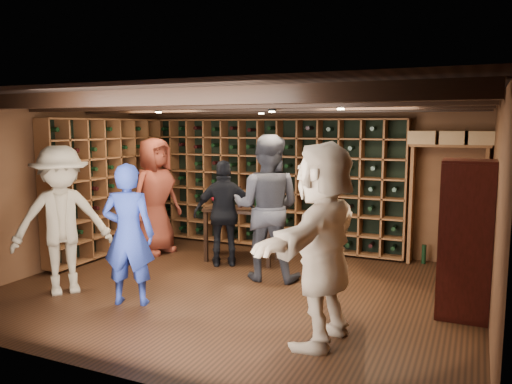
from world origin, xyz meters
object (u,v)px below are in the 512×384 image
at_px(display_cabinet, 465,243).
at_px(man_grey_suit, 267,208).
at_px(guest_khaki, 62,220).
at_px(tasting_table, 241,214).
at_px(guest_woman_black, 225,213).
at_px(guest_beige, 323,244).
at_px(guest_red_floral, 155,196).
at_px(man_blue_shirt, 128,234).

height_order(display_cabinet, man_grey_suit, man_grey_suit).
distance_m(guest_khaki, tasting_table, 2.73).
height_order(display_cabinet, guest_woman_black, display_cabinet).
xyz_separation_m(display_cabinet, tasting_table, (-3.30, 1.10, -0.10)).
height_order(guest_woman_black, tasting_table, guest_woman_black).
height_order(display_cabinet, guest_khaki, guest_khaki).
bearing_deg(guest_khaki, tasting_table, 7.10).
height_order(guest_woman_black, guest_beige, guest_beige).
bearing_deg(guest_woman_black, guest_khaki, 27.65).
xyz_separation_m(guest_red_floral, guest_beige, (3.60, -2.28, 0.03)).
bearing_deg(man_grey_suit, guest_beige, 117.90).
bearing_deg(display_cabinet, tasting_table, 161.50).
relative_size(display_cabinet, man_grey_suit, 0.86).
height_order(man_blue_shirt, guest_red_floral, guest_red_floral).
relative_size(man_grey_suit, guest_beige, 1.01).
bearing_deg(man_blue_shirt, display_cabinet, 177.07).
height_order(guest_red_floral, guest_khaki, guest_red_floral).
bearing_deg(guest_woman_black, man_grey_suit, 128.70).
distance_m(display_cabinet, man_blue_shirt, 3.88).
relative_size(guest_red_floral, guest_beige, 0.97).
xyz_separation_m(guest_khaki, guest_beige, (3.46, -0.07, 0.05)).
bearing_deg(guest_khaki, display_cabinet, -36.96).
bearing_deg(tasting_table, guest_khaki, -126.82).
bearing_deg(guest_red_floral, tasting_table, -73.76).
bearing_deg(tasting_table, guest_beige, -54.96).
height_order(man_blue_shirt, guest_beige, guest_beige).
height_order(guest_red_floral, tasting_table, guest_red_floral).
relative_size(man_blue_shirt, guest_khaki, 0.90).
height_order(guest_red_floral, guest_beige, guest_beige).
distance_m(man_blue_shirt, tasting_table, 2.34).
bearing_deg(guest_woman_black, guest_beige, 107.50).
distance_m(guest_beige, tasting_table, 3.15).
relative_size(man_blue_shirt, man_grey_suit, 0.84).
bearing_deg(guest_beige, guest_woman_black, -126.32).
bearing_deg(man_grey_suit, display_cabinet, 161.16).
height_order(man_blue_shirt, man_grey_suit, man_grey_suit).
distance_m(man_blue_shirt, man_grey_suit, 1.97).
relative_size(guest_red_floral, tasting_table, 1.65).
relative_size(man_grey_suit, guest_khaki, 1.07).
xyz_separation_m(man_grey_suit, guest_red_floral, (-2.28, 0.58, -0.04)).
xyz_separation_m(guest_red_floral, guest_khaki, (0.14, -2.21, -0.02)).
distance_m(display_cabinet, guest_red_floral, 4.96).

